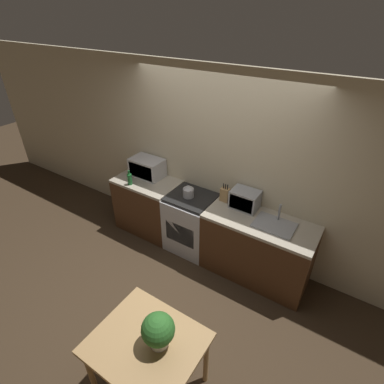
{
  "coord_description": "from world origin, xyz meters",
  "views": [
    {
      "loc": [
        1.7,
        -2.17,
        3.17
      ],
      "look_at": [
        -0.13,
        0.65,
        1.05
      ],
      "focal_mm": 28.0,
      "sensor_mm": 36.0,
      "label": 1
    }
  ],
  "objects_px": {
    "kettle": "(188,191)",
    "toaster_oven": "(245,199)",
    "stove_range": "(191,222)",
    "dining_table": "(147,348)",
    "bottle": "(130,179)",
    "microwave": "(147,168)"
  },
  "relations": [
    {
      "from": "kettle",
      "to": "toaster_oven",
      "type": "xyz_separation_m",
      "value": [
        0.76,
        0.18,
        0.03
      ]
    },
    {
      "from": "stove_range",
      "to": "dining_table",
      "type": "bearing_deg",
      "value": -67.65
    },
    {
      "from": "bottle",
      "to": "dining_table",
      "type": "xyz_separation_m",
      "value": [
        1.73,
        -1.69,
        -0.34
      ]
    },
    {
      "from": "bottle",
      "to": "stove_range",
      "type": "bearing_deg",
      "value": 12.68
    },
    {
      "from": "stove_range",
      "to": "kettle",
      "type": "height_order",
      "value": "kettle"
    },
    {
      "from": "kettle",
      "to": "microwave",
      "type": "relative_size",
      "value": 0.42
    },
    {
      "from": "bottle",
      "to": "toaster_oven",
      "type": "xyz_separation_m",
      "value": [
        1.67,
        0.37,
        0.04
      ]
    },
    {
      "from": "kettle",
      "to": "stove_range",
      "type": "bearing_deg",
      "value": 35.77
    },
    {
      "from": "toaster_oven",
      "to": "stove_range",
      "type": "bearing_deg",
      "value": -167.73
    },
    {
      "from": "stove_range",
      "to": "dining_table",
      "type": "relative_size",
      "value": 0.97
    },
    {
      "from": "microwave",
      "to": "kettle",
      "type": "bearing_deg",
      "value": -9.83
    },
    {
      "from": "toaster_oven",
      "to": "bottle",
      "type": "bearing_deg",
      "value": -167.5
    },
    {
      "from": "kettle",
      "to": "microwave",
      "type": "bearing_deg",
      "value": 170.17
    },
    {
      "from": "kettle",
      "to": "bottle",
      "type": "bearing_deg",
      "value": -168.33
    },
    {
      "from": "kettle",
      "to": "microwave",
      "type": "xyz_separation_m",
      "value": [
        -0.86,
        0.15,
        0.05
      ]
    },
    {
      "from": "toaster_oven",
      "to": "kettle",
      "type": "bearing_deg",
      "value": -166.5
    },
    {
      "from": "kettle",
      "to": "dining_table",
      "type": "relative_size",
      "value": 0.23
    },
    {
      "from": "kettle",
      "to": "toaster_oven",
      "type": "distance_m",
      "value": 0.78
    },
    {
      "from": "bottle",
      "to": "microwave",
      "type": "bearing_deg",
      "value": 80.76
    },
    {
      "from": "toaster_oven",
      "to": "dining_table",
      "type": "xyz_separation_m",
      "value": [
        0.06,
        -2.06,
        -0.37
      ]
    },
    {
      "from": "microwave",
      "to": "bottle",
      "type": "distance_m",
      "value": 0.35
    },
    {
      "from": "kettle",
      "to": "microwave",
      "type": "distance_m",
      "value": 0.87
    }
  ]
}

